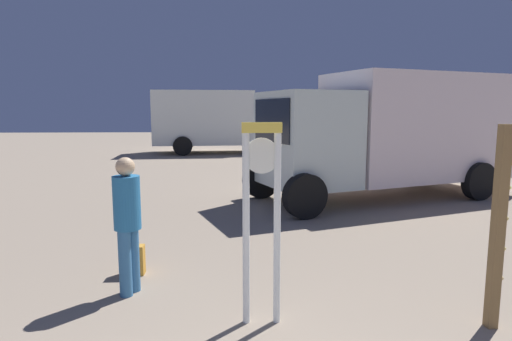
{
  "coord_description": "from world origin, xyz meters",
  "views": [
    {
      "loc": [
        -0.37,
        -1.38,
        2.14
      ],
      "look_at": [
        -0.05,
        5.23,
        1.2
      ],
      "focal_mm": 30.28,
      "sensor_mm": 36.0,
      "label": 1
    }
  ],
  "objects_px": {
    "person_near_clock": "(127,219)",
    "box_truck_near": "(396,130)",
    "box_truck_far": "(218,119)",
    "standing_clock": "(262,205)",
    "backpack": "(134,260)"
  },
  "relations": [
    {
      "from": "backpack",
      "to": "person_near_clock",
      "type": "bearing_deg",
      "value": -81.25
    },
    {
      "from": "box_truck_near",
      "to": "backpack",
      "type": "bearing_deg",
      "value": -137.24
    },
    {
      "from": "standing_clock",
      "to": "box_truck_far",
      "type": "xyz_separation_m",
      "value": [
        -1.1,
        17.4,
        0.45
      ]
    },
    {
      "from": "standing_clock",
      "to": "person_near_clock",
      "type": "distance_m",
      "value": 1.71
    },
    {
      "from": "person_near_clock",
      "to": "backpack",
      "type": "xyz_separation_m",
      "value": [
        -0.09,
        0.6,
        -0.71
      ]
    },
    {
      "from": "box_truck_near",
      "to": "box_truck_far",
      "type": "distance_m",
      "value": 12.15
    },
    {
      "from": "standing_clock",
      "to": "box_truck_far",
      "type": "relative_size",
      "value": 0.29
    },
    {
      "from": "person_near_clock",
      "to": "box_truck_far",
      "type": "xyz_separation_m",
      "value": [
        0.4,
        16.64,
        0.76
      ]
    },
    {
      "from": "standing_clock",
      "to": "backpack",
      "type": "distance_m",
      "value": 2.33
    },
    {
      "from": "box_truck_near",
      "to": "standing_clock",
      "type": "bearing_deg",
      "value": -120.52
    },
    {
      "from": "standing_clock",
      "to": "backpack",
      "type": "bearing_deg",
      "value": 139.36
    },
    {
      "from": "standing_clock",
      "to": "box_truck_far",
      "type": "distance_m",
      "value": 17.44
    },
    {
      "from": "person_near_clock",
      "to": "box_truck_near",
      "type": "height_order",
      "value": "box_truck_near"
    },
    {
      "from": "standing_clock",
      "to": "backpack",
      "type": "relative_size",
      "value": 5.22
    },
    {
      "from": "standing_clock",
      "to": "box_truck_far",
      "type": "height_order",
      "value": "box_truck_far"
    }
  ]
}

